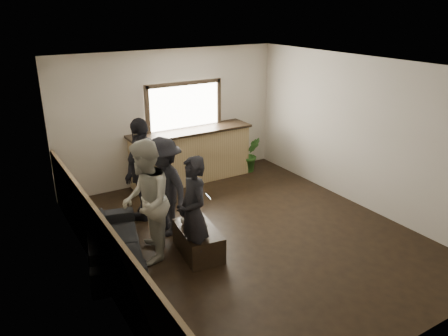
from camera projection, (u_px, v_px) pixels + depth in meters
ground at (249, 235)px, 7.35m from camera, size 5.00×6.00×0.01m
room_shell at (210, 161)px, 6.47m from camera, size 5.01×6.01×2.80m
bar_counter at (191, 152)px, 9.42m from camera, size 2.70×0.68×2.13m
sofa at (115, 243)px, 6.56m from camera, size 1.20×2.04×0.56m
coffee_table at (198, 241)px, 6.75m from camera, size 0.65×1.01×0.42m
cup_a at (184, 221)px, 6.81m from camera, size 0.14×0.14×0.10m
cup_b at (205, 228)px, 6.61m from camera, size 0.10×0.10×0.09m
potted_plant at (250, 154)px, 10.02m from camera, size 0.52×0.46×0.82m
person_a at (194, 213)px, 6.25m from camera, size 0.49×0.64×1.69m
person_b at (146, 202)px, 6.37m from camera, size 1.02×1.12×1.87m
person_c at (164, 187)px, 7.13m from camera, size 0.82×1.19×1.68m
person_d at (143, 169)px, 7.66m from camera, size 1.12×1.05×1.86m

